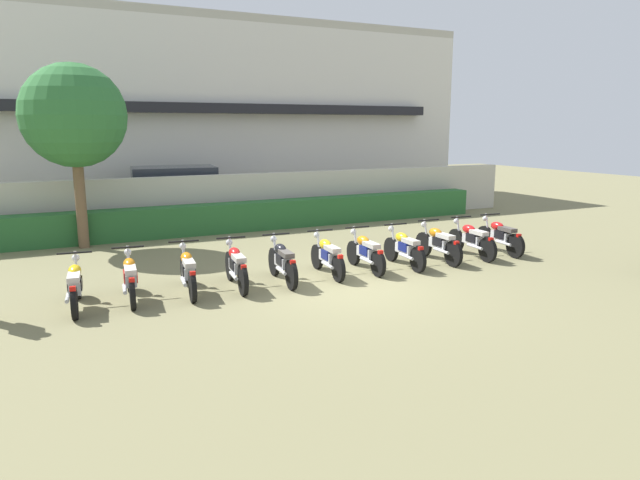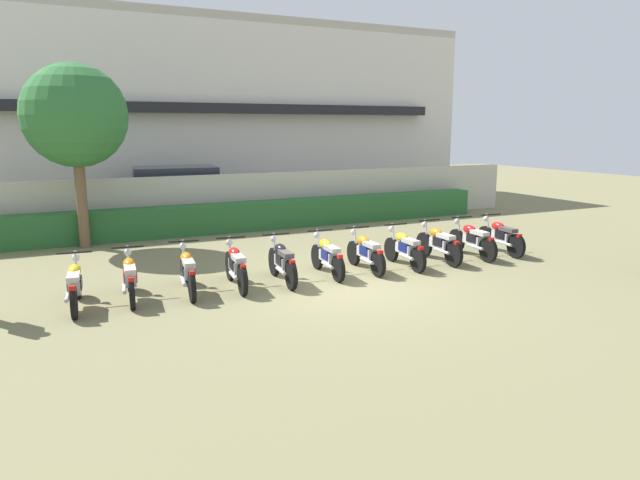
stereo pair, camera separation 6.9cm
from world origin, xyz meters
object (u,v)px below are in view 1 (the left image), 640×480
(motorcycle_in_row_8, at_px, (438,243))
(tree_near_inspector, at_px, (74,116))
(motorcycle_in_row_9, at_px, (472,239))
(motorcycle_in_row_0, at_px, (75,285))
(motorcycle_in_row_10, at_px, (500,236))
(motorcycle_in_row_6, at_px, (366,252))
(motorcycle_in_row_5, at_px, (327,256))
(motorcycle_in_row_2, at_px, (188,271))
(motorcycle_in_row_3, at_px, (236,266))
(parked_car, at_px, (179,195))
(motorcycle_in_row_7, at_px, (404,248))
(motorcycle_in_row_4, at_px, (282,261))
(motorcycle_in_row_1, at_px, (130,277))

(motorcycle_in_row_8, bearing_deg, tree_near_inspector, 55.98)
(motorcycle_in_row_8, bearing_deg, motorcycle_in_row_9, -85.77)
(motorcycle_in_row_0, height_order, motorcycle_in_row_10, motorcycle_in_row_10)
(motorcycle_in_row_9, bearing_deg, motorcycle_in_row_6, 94.46)
(motorcycle_in_row_5, height_order, motorcycle_in_row_10, motorcycle_in_row_10)
(motorcycle_in_row_2, relative_size, motorcycle_in_row_3, 1.05)
(parked_car, distance_m, motorcycle_in_row_8, 9.58)
(motorcycle_in_row_6, bearing_deg, motorcycle_in_row_10, -85.82)
(motorcycle_in_row_9, height_order, motorcycle_in_row_10, motorcycle_in_row_10)
(motorcycle_in_row_7, bearing_deg, motorcycle_in_row_8, -81.94)
(motorcycle_in_row_0, xyz_separation_m, motorcycle_in_row_4, (3.99, 0.00, 0.01))
(parked_car, relative_size, motorcycle_in_row_4, 2.54)
(motorcycle_in_row_7, bearing_deg, motorcycle_in_row_1, 93.40)
(tree_near_inspector, distance_m, motorcycle_in_row_9, 10.64)
(motorcycle_in_row_1, bearing_deg, motorcycle_in_row_9, -83.77)
(motorcycle_in_row_6, distance_m, motorcycle_in_row_9, 3.09)
(motorcycle_in_row_9, bearing_deg, motorcycle_in_row_4, 95.27)
(motorcycle_in_row_4, bearing_deg, motorcycle_in_row_5, -78.67)
(motorcycle_in_row_2, height_order, motorcycle_in_row_5, motorcycle_in_row_2)
(parked_car, distance_m, motorcycle_in_row_4, 8.69)
(parked_car, height_order, motorcycle_in_row_10, parked_car)
(motorcycle_in_row_2, bearing_deg, motorcycle_in_row_5, -83.13)
(motorcycle_in_row_5, distance_m, motorcycle_in_row_7, 1.96)
(motorcycle_in_row_1, distance_m, motorcycle_in_row_3, 2.04)
(tree_near_inspector, relative_size, motorcycle_in_row_10, 2.63)
(motorcycle_in_row_7, height_order, motorcycle_in_row_10, motorcycle_in_row_10)
(motorcycle_in_row_1, xyz_separation_m, motorcycle_in_row_8, (7.13, 0.00, 0.01))
(motorcycle_in_row_4, bearing_deg, motorcycle_in_row_3, 93.05)
(motorcycle_in_row_2, relative_size, motorcycle_in_row_10, 1.05)
(motorcycle_in_row_3, bearing_deg, motorcycle_in_row_10, -83.04)
(parked_car, xyz_separation_m, motorcycle_in_row_10, (6.23, -8.54, -0.49))
(motorcycle_in_row_8, bearing_deg, motorcycle_in_row_0, 93.07)
(tree_near_inspector, xyz_separation_m, motorcycle_in_row_10, (9.52, -5.50, -3.01))
(motorcycle_in_row_7, distance_m, motorcycle_in_row_8, 1.04)
(motorcycle_in_row_2, distance_m, motorcycle_in_row_5, 3.06)
(motorcycle_in_row_0, bearing_deg, motorcycle_in_row_4, -83.73)
(tree_near_inspector, bearing_deg, motorcycle_in_row_0, -95.66)
(motorcycle_in_row_7, distance_m, motorcycle_in_row_10, 3.03)
(parked_car, xyz_separation_m, motorcycle_in_row_4, (0.13, -8.68, -0.49))
(motorcycle_in_row_8, height_order, motorcycle_in_row_9, motorcycle_in_row_8)
(motorcycle_in_row_3, height_order, motorcycle_in_row_10, motorcycle_in_row_3)
(motorcycle_in_row_6, height_order, motorcycle_in_row_10, motorcycle_in_row_10)
(motorcycle_in_row_0, relative_size, motorcycle_in_row_9, 0.98)
(motorcycle_in_row_2, distance_m, motorcycle_in_row_9, 7.11)
(motorcycle_in_row_10, bearing_deg, motorcycle_in_row_3, 95.94)
(tree_near_inspector, bearing_deg, motorcycle_in_row_2, -75.11)
(motorcycle_in_row_6, bearing_deg, tree_near_inspector, 48.23)
(motorcycle_in_row_1, xyz_separation_m, motorcycle_in_row_7, (6.10, -0.07, 0.00))
(motorcycle_in_row_6, xyz_separation_m, motorcycle_in_row_8, (2.03, -0.00, 0.01))
(motorcycle_in_row_0, relative_size, motorcycle_in_row_6, 1.04)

